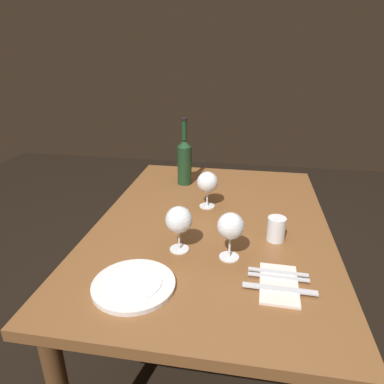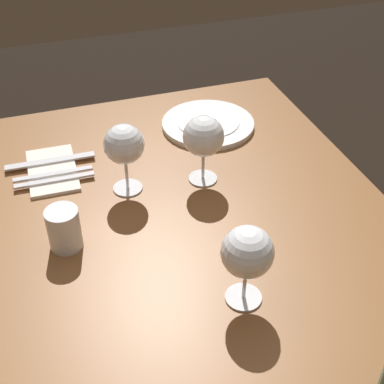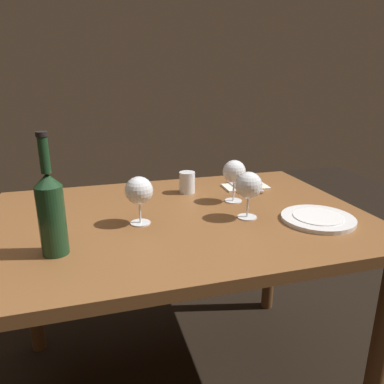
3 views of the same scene
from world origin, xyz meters
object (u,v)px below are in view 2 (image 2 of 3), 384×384
(fork_outer, at_px, (54,180))
(wine_glass_centre, at_px, (247,253))
(wine_glass_left, at_px, (203,137))
(folded_napkin, at_px, (52,170))
(water_tumbler, at_px, (64,231))
(wine_glass_right, at_px, (124,146))
(dinner_plate, at_px, (208,124))
(fork_inner, at_px, (53,174))
(table_knife, at_px, (50,161))

(fork_outer, bearing_deg, wine_glass_centre, -148.36)
(wine_glass_left, relative_size, folded_napkin, 0.84)
(wine_glass_left, xyz_separation_m, water_tumbler, (-0.12, 0.33, -0.07))
(wine_glass_right, xyz_separation_m, dinner_plate, (0.20, -0.26, -0.11))
(wine_glass_centre, height_order, dinner_plate, wine_glass_centre)
(wine_glass_right, xyz_separation_m, fork_inner, (0.09, 0.15, -0.10))
(wine_glass_right, relative_size, fork_outer, 0.90)
(fork_outer, height_order, table_knife, same)
(wine_glass_right, bearing_deg, fork_outer, 65.49)
(fork_outer, bearing_deg, wine_glass_left, -105.29)
(fork_inner, distance_m, fork_outer, 0.02)
(wine_glass_left, height_order, fork_outer, wine_glass_left)
(folded_napkin, bearing_deg, water_tumbler, 179.43)
(wine_glass_centre, distance_m, folded_napkin, 0.58)
(folded_napkin, bearing_deg, dinner_plate, -79.33)
(wine_glass_centre, bearing_deg, dinner_plate, -13.64)
(wine_glass_right, bearing_deg, water_tumbler, 132.38)
(wine_glass_left, bearing_deg, fork_outer, 74.71)
(dinner_plate, xyz_separation_m, folded_napkin, (-0.08, 0.42, -0.00))
(fork_inner, bearing_deg, dinner_plate, -76.04)
(water_tumbler, distance_m, dinner_plate, 0.54)
(water_tumbler, bearing_deg, dinner_plate, -50.86)
(table_knife, bearing_deg, fork_outer, 180.00)
(fork_inner, xyz_separation_m, fork_outer, (-0.02, 0.00, 0.00))
(folded_napkin, height_order, fork_inner, fork_inner)
(wine_glass_right, bearing_deg, wine_glass_left, -96.32)
(fork_outer, bearing_deg, dinner_plate, -72.85)
(wine_glass_centre, xyz_separation_m, water_tumbler, (0.24, 0.28, -0.07))
(fork_inner, relative_size, fork_outer, 1.00)
(wine_glass_left, relative_size, dinner_plate, 0.66)
(table_knife, bearing_deg, fork_inner, 180.00)
(wine_glass_left, xyz_separation_m, table_knife, (0.17, 0.33, -0.10))
(wine_glass_centre, xyz_separation_m, fork_outer, (0.45, 0.28, -0.10))
(wine_glass_right, relative_size, water_tumbler, 1.85)
(dinner_plate, bearing_deg, folded_napkin, 100.67)
(dinner_plate, relative_size, fork_outer, 1.35)
(water_tumbler, bearing_deg, table_knife, -0.51)
(dinner_plate, bearing_deg, wine_glass_right, 127.06)
(wine_glass_left, relative_size, water_tumbler, 1.84)
(water_tumbler, xyz_separation_m, fork_outer, (0.21, -0.00, -0.03))
(wine_glass_right, height_order, dinner_plate, wine_glass_right)
(wine_glass_left, height_order, fork_inner, wine_glass_left)
(folded_napkin, bearing_deg, wine_glass_right, -128.02)
(dinner_plate, distance_m, table_knife, 0.42)
(dinner_plate, bearing_deg, fork_outer, 107.15)
(wine_glass_left, bearing_deg, water_tumbler, 110.60)
(fork_inner, bearing_deg, wine_glass_right, -121.75)
(wine_glass_right, distance_m, water_tumbler, 0.22)
(water_tumbler, height_order, fork_inner, water_tumbler)
(water_tumbler, relative_size, folded_napkin, 0.45)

